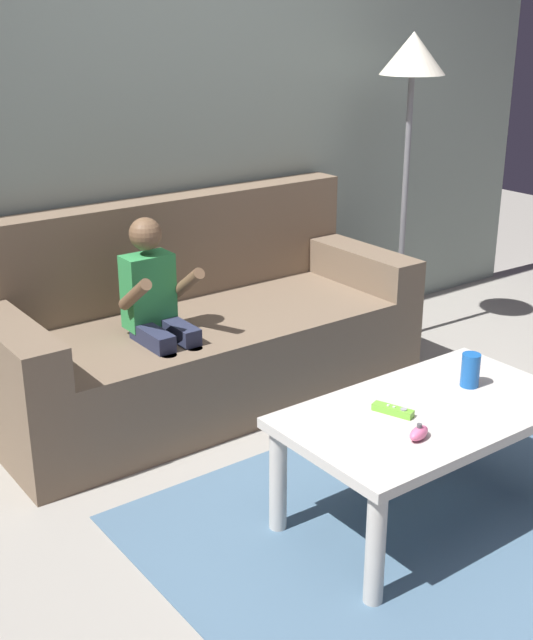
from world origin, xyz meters
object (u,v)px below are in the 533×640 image
(nunchuk_pink, at_px, (419,433))
(soda_can, at_px, (470,370))
(coffee_table, at_px, (428,424))
(couch, at_px, (198,334))
(floor_lamp, at_px, (412,78))
(person_seated_on_couch, at_px, (159,312))
(game_remote_lime_near_edge, at_px, (393,410))

(nunchuk_pink, xyz_separation_m, soda_can, (0.43, 0.17, 0.04))
(nunchuk_pink, bearing_deg, coffee_table, 34.80)
(couch, distance_m, floor_lamp, 1.63)
(couch, distance_m, person_seated_on_couch, 0.41)
(coffee_table, distance_m, game_remote_lime_near_edge, 0.15)
(couch, relative_size, floor_lamp, 1.23)
(person_seated_on_couch, distance_m, nunchuk_pink, 1.27)
(coffee_table, bearing_deg, game_remote_lime_near_edge, 161.43)
(couch, relative_size, coffee_table, 1.92)
(soda_can, height_order, floor_lamp, floor_lamp)
(person_seated_on_couch, distance_m, soda_can, 1.26)
(soda_can, xyz_separation_m, floor_lamp, (0.88, 1.22, 0.88))
(coffee_table, height_order, nunchuk_pink, nunchuk_pink)
(couch, bearing_deg, nunchuk_pink, -93.35)
(couch, distance_m, nunchuk_pink, 1.44)
(floor_lamp, bearing_deg, couch, 177.86)
(game_remote_lime_near_edge, height_order, floor_lamp, floor_lamp)
(coffee_table, bearing_deg, soda_can, 8.69)
(coffee_table, bearing_deg, nunchuk_pink, -145.20)
(game_remote_lime_near_edge, bearing_deg, coffee_table, -18.57)
(person_seated_on_couch, bearing_deg, floor_lamp, 4.97)
(nunchuk_pink, xyz_separation_m, floor_lamp, (1.31, 1.39, 0.92))
(coffee_table, relative_size, nunchuk_pink, 10.27)
(coffee_table, xyz_separation_m, soda_can, (0.24, 0.04, 0.12))
(person_seated_on_couch, relative_size, soda_can, 7.33)
(person_seated_on_couch, relative_size, floor_lamp, 0.57)
(soda_can, bearing_deg, person_seated_on_couch, 120.38)
(game_remote_lime_near_edge, distance_m, soda_can, 0.37)
(couch, bearing_deg, floor_lamp, -2.14)
(game_remote_lime_near_edge, xyz_separation_m, nunchuk_pink, (-0.06, -0.17, 0.01))
(couch, bearing_deg, coffee_table, -85.54)
(coffee_table, relative_size, soda_can, 8.30)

